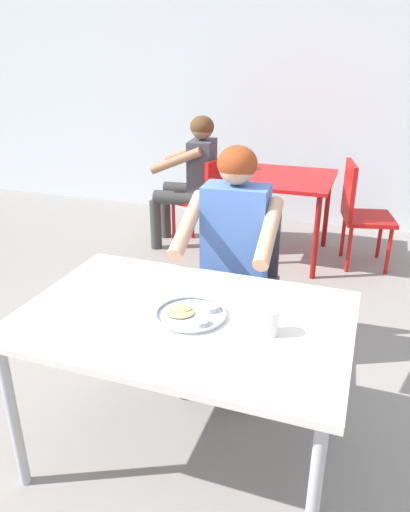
{
  "coord_description": "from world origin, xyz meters",
  "views": [
    {
      "loc": [
        0.66,
        -1.52,
        1.68
      ],
      "look_at": [
        0.03,
        0.26,
        0.87
      ],
      "focal_mm": 33.73,
      "sensor_mm": 36.0,
      "label": 1
    }
  ],
  "objects_px": {
    "chair_foreground": "(240,271)",
    "diner_foreground": "(231,247)",
    "thali_tray": "(191,313)",
    "chair_red_right": "(359,208)",
    "patron_background": "(192,170)",
    "drinking_cup": "(268,321)",
    "chair_red_left": "(206,196)",
    "table_background_red": "(280,186)",
    "table_foreground": "(184,329)"
  },
  "relations": [
    {
      "from": "chair_foreground",
      "to": "diner_foreground",
      "type": "relative_size",
      "value": 0.7
    },
    {
      "from": "thali_tray",
      "to": "chair_red_right",
      "type": "relative_size",
      "value": 0.33
    },
    {
      "from": "patron_background",
      "to": "drinking_cup",
      "type": "bearing_deg",
      "value": -63.18
    },
    {
      "from": "chair_red_left",
      "to": "thali_tray",
      "type": "bearing_deg",
      "value": -71.99
    },
    {
      "from": "table_background_red",
      "to": "patron_background",
      "type": "bearing_deg",
      "value": -179.22
    },
    {
      "from": "table_foreground",
      "to": "chair_red_left",
      "type": "bearing_deg",
      "value": 107.36
    },
    {
      "from": "drinking_cup",
      "to": "patron_background",
      "type": "xyz_separation_m",
      "value": [
        -1.22,
        2.42,
        -0.07
      ]
    },
    {
      "from": "drinking_cup",
      "to": "diner_foreground",
      "type": "relative_size",
      "value": 0.08
    },
    {
      "from": "table_foreground",
      "to": "diner_foreground",
      "type": "height_order",
      "value": "diner_foreground"
    },
    {
      "from": "diner_foreground",
      "to": "chair_red_left",
      "type": "bearing_deg",
      "value": 113.57
    },
    {
      "from": "table_background_red",
      "to": "thali_tray",
      "type": "bearing_deg",
      "value": -87.13
    },
    {
      "from": "thali_tray",
      "to": "diner_foreground",
      "type": "distance_m",
      "value": 0.71
    },
    {
      "from": "thali_tray",
      "to": "chair_foreground",
      "type": "distance_m",
      "value": 0.96
    },
    {
      "from": "table_foreground",
      "to": "diner_foreground",
      "type": "relative_size",
      "value": 1.03
    },
    {
      "from": "chair_red_left",
      "to": "chair_red_right",
      "type": "relative_size",
      "value": 0.96
    },
    {
      "from": "chair_red_right",
      "to": "chair_red_left",
      "type": "bearing_deg",
      "value": -176.35
    },
    {
      "from": "chair_red_right",
      "to": "patron_background",
      "type": "height_order",
      "value": "patron_background"
    },
    {
      "from": "thali_tray",
      "to": "chair_red_left",
      "type": "bearing_deg",
      "value": 108.01
    },
    {
      "from": "diner_foreground",
      "to": "chair_red_right",
      "type": "xyz_separation_m",
      "value": [
        0.58,
        1.74,
        -0.25
      ]
    },
    {
      "from": "table_foreground",
      "to": "chair_foreground",
      "type": "distance_m",
      "value": 0.94
    },
    {
      "from": "table_foreground",
      "to": "chair_foreground",
      "type": "bearing_deg",
      "value": 91.6
    },
    {
      "from": "thali_tray",
      "to": "table_background_red",
      "type": "bearing_deg",
      "value": 92.87
    },
    {
      "from": "drinking_cup",
      "to": "table_background_red",
      "type": "relative_size",
      "value": 0.12
    },
    {
      "from": "diner_foreground",
      "to": "patron_background",
      "type": "relative_size",
      "value": 1.06
    },
    {
      "from": "table_foreground",
      "to": "chair_red_right",
      "type": "distance_m",
      "value": 2.51
    },
    {
      "from": "chair_red_left",
      "to": "drinking_cup",
      "type": "bearing_deg",
      "value": -65.66
    },
    {
      "from": "chair_foreground",
      "to": "patron_background",
      "type": "bearing_deg",
      "value": 120.26
    },
    {
      "from": "table_foreground",
      "to": "patron_background",
      "type": "distance_m",
      "value": 2.56
    },
    {
      "from": "table_foreground",
      "to": "chair_red_left",
      "type": "height_order",
      "value": "chair_red_left"
    },
    {
      "from": "table_foreground",
      "to": "patron_background",
      "type": "height_order",
      "value": "patron_background"
    },
    {
      "from": "diner_foreground",
      "to": "chair_red_left",
      "type": "relative_size",
      "value": 1.49
    },
    {
      "from": "drinking_cup",
      "to": "patron_background",
      "type": "height_order",
      "value": "patron_background"
    },
    {
      "from": "table_foreground",
      "to": "chair_red_left",
      "type": "relative_size",
      "value": 1.54
    },
    {
      "from": "drinking_cup",
      "to": "diner_foreground",
      "type": "distance_m",
      "value": 0.81
    },
    {
      "from": "thali_tray",
      "to": "chair_red_right",
      "type": "xyz_separation_m",
      "value": [
        0.53,
        2.44,
        -0.24
      ]
    },
    {
      "from": "chair_red_left",
      "to": "patron_background",
      "type": "xyz_separation_m",
      "value": [
        -0.15,
        0.04,
        0.21
      ]
    },
    {
      "from": "thali_tray",
      "to": "diner_foreground",
      "type": "bearing_deg",
      "value": 93.74
    },
    {
      "from": "thali_tray",
      "to": "patron_background",
      "type": "height_order",
      "value": "patron_background"
    },
    {
      "from": "drinking_cup",
      "to": "chair_red_right",
      "type": "height_order",
      "value": "chair_red_right"
    },
    {
      "from": "thali_tray",
      "to": "diner_foreground",
      "type": "relative_size",
      "value": 0.23
    },
    {
      "from": "chair_foreground",
      "to": "chair_red_right",
      "type": "height_order",
      "value": "chair_foreground"
    },
    {
      "from": "drinking_cup",
      "to": "chair_red_left",
      "type": "height_order",
      "value": "chair_red_left"
    },
    {
      "from": "table_foreground",
      "to": "chair_foreground",
      "type": "relative_size",
      "value": 1.48
    },
    {
      "from": "table_background_red",
      "to": "chair_red_left",
      "type": "bearing_deg",
      "value": -175.6
    },
    {
      "from": "chair_foreground",
      "to": "patron_background",
      "type": "relative_size",
      "value": 0.74
    },
    {
      "from": "drinking_cup",
      "to": "diner_foreground",
      "type": "bearing_deg",
      "value": 116.04
    },
    {
      "from": "diner_foreground",
      "to": "chair_red_left",
      "type": "distance_m",
      "value": 1.82
    },
    {
      "from": "thali_tray",
      "to": "patron_background",
      "type": "xyz_separation_m",
      "value": [
        -0.91,
        2.4,
        -0.03
      ]
    },
    {
      "from": "table_foreground",
      "to": "chair_red_right",
      "type": "bearing_deg",
      "value": 77.03
    },
    {
      "from": "diner_foreground",
      "to": "table_foreground",
      "type": "bearing_deg",
      "value": -88.68
    }
  ]
}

